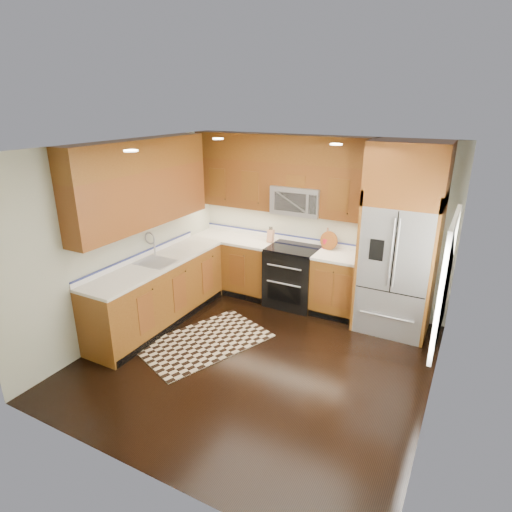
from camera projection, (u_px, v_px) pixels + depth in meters
The scene contains 16 objects.
ground at pixel (257, 360), 5.36m from camera, with size 4.00×4.00×0.00m, color black.
wall_back at pixel (318, 222), 6.58m from camera, with size 4.00×0.02×2.60m, color beige.
wall_left at pixel (127, 238), 5.80m from camera, with size 0.02×4.00×2.60m, color beige.
wall_right at pixel (444, 299), 4.04m from camera, with size 0.02×4.00×2.60m, color beige.
window at pixel (445, 281), 4.18m from camera, with size 0.04×1.10×1.30m.
base_cabinets at pixel (213, 283), 6.50m from camera, with size 2.85×3.00×0.90m.
countertop at pixel (224, 253), 6.37m from camera, with size 2.86×3.01×0.04m.
upper_cabinets at pixel (221, 178), 6.08m from camera, with size 2.85×3.00×1.15m.
range at pixel (292, 276), 6.70m from camera, with size 0.76×0.67×0.95m.
microwave at pixel (298, 200), 6.40m from camera, with size 0.76×0.40×0.42m.
refrigerator at pixel (400, 241), 5.70m from camera, with size 0.98×0.75×2.60m.
sink_faucet at pixel (155, 258), 5.98m from camera, with size 0.54×0.44×0.37m.
rug at pixel (205, 341), 5.75m from camera, with size 1.00×1.67×0.01m, color black.
knife_block at pixel (271, 236), 6.78m from camera, with size 0.11×0.14×0.25m.
utensil_crock at pixel (326, 241), 6.49m from camera, with size 0.14×0.14×0.32m.
cutting_board at pixel (328, 249), 6.47m from camera, with size 0.28×0.28×0.02m, color brown.
Camera 1 is at (2.14, -4.06, 3.06)m, focal length 30.00 mm.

